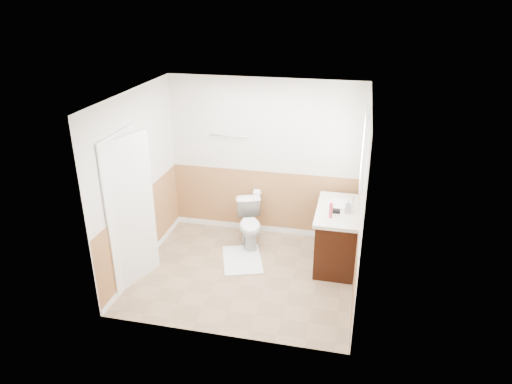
% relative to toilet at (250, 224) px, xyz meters
% --- Properties ---
extents(floor, '(3.00, 3.00, 0.00)m').
position_rel_toilet_xyz_m(floor, '(0.12, -0.82, -0.34)').
color(floor, '#8C7051').
rests_on(floor, ground).
extents(ceiling, '(3.00, 3.00, 0.00)m').
position_rel_toilet_xyz_m(ceiling, '(0.12, -0.82, 2.16)').
color(ceiling, white).
rests_on(ceiling, floor).
extents(wall_back, '(3.00, 0.00, 3.00)m').
position_rel_toilet_xyz_m(wall_back, '(0.12, 0.48, 0.91)').
color(wall_back, silver).
rests_on(wall_back, floor).
extents(wall_front, '(3.00, 0.00, 3.00)m').
position_rel_toilet_xyz_m(wall_front, '(0.12, -2.12, 0.91)').
color(wall_front, silver).
rests_on(wall_front, floor).
extents(wall_left, '(0.00, 3.00, 3.00)m').
position_rel_toilet_xyz_m(wall_left, '(-1.38, -0.82, 0.91)').
color(wall_left, silver).
rests_on(wall_left, floor).
extents(wall_right, '(0.00, 3.00, 3.00)m').
position_rel_toilet_xyz_m(wall_right, '(1.62, -0.82, 0.91)').
color(wall_right, silver).
rests_on(wall_right, floor).
extents(wainscot_back, '(3.00, 0.00, 3.00)m').
position_rel_toilet_xyz_m(wainscot_back, '(0.12, 0.47, 0.16)').
color(wainscot_back, '#AA7544').
rests_on(wainscot_back, floor).
extents(wainscot_front, '(3.00, 0.00, 3.00)m').
position_rel_toilet_xyz_m(wainscot_front, '(0.12, -2.10, 0.16)').
color(wainscot_front, '#AA7544').
rests_on(wainscot_front, floor).
extents(wainscot_left, '(0.00, 2.60, 2.60)m').
position_rel_toilet_xyz_m(wainscot_left, '(-1.36, -0.82, 0.16)').
color(wainscot_left, '#AA7544').
rests_on(wainscot_left, floor).
extents(wainscot_right, '(0.00, 2.60, 2.60)m').
position_rel_toilet_xyz_m(wainscot_right, '(1.61, -0.82, 0.16)').
color(wainscot_right, '#AA7544').
rests_on(wainscot_right, floor).
extents(toilet, '(0.58, 0.76, 0.69)m').
position_rel_toilet_xyz_m(toilet, '(0.00, 0.00, 0.00)').
color(toilet, white).
rests_on(toilet, floor).
extents(bath_mat, '(0.78, 0.93, 0.02)m').
position_rel_toilet_xyz_m(bath_mat, '(0.00, -0.50, -0.33)').
color(bath_mat, white).
rests_on(bath_mat, floor).
extents(vanity_cabinet, '(0.55, 1.10, 0.80)m').
position_rel_toilet_xyz_m(vanity_cabinet, '(1.34, -0.22, 0.06)').
color(vanity_cabinet, black).
rests_on(vanity_cabinet, floor).
extents(vanity_knob_left, '(0.03, 0.03, 0.03)m').
position_rel_toilet_xyz_m(vanity_knob_left, '(1.04, -0.32, 0.21)').
color(vanity_knob_left, white).
rests_on(vanity_knob_left, vanity_cabinet).
extents(vanity_knob_right, '(0.03, 0.03, 0.03)m').
position_rel_toilet_xyz_m(vanity_knob_right, '(1.04, -0.12, 0.21)').
color(vanity_knob_right, '#BAB9C0').
rests_on(vanity_knob_right, vanity_cabinet).
extents(countertop, '(0.60, 1.15, 0.05)m').
position_rel_toilet_xyz_m(countertop, '(1.33, -0.22, 0.48)').
color(countertop, silver).
rests_on(countertop, vanity_cabinet).
extents(sink_basin, '(0.36, 0.36, 0.02)m').
position_rel_toilet_xyz_m(sink_basin, '(1.34, -0.07, 0.52)').
color(sink_basin, white).
rests_on(sink_basin, countertop).
extents(faucet, '(0.02, 0.02, 0.14)m').
position_rel_toilet_xyz_m(faucet, '(1.52, -0.07, 0.58)').
color(faucet, '#B5B4BA').
rests_on(faucet, countertop).
extents(lotion_bottle, '(0.05, 0.05, 0.22)m').
position_rel_toilet_xyz_m(lotion_bottle, '(1.24, -0.52, 0.62)').
color(lotion_bottle, '#CB344F').
rests_on(lotion_bottle, countertop).
extents(soap_dispenser, '(0.08, 0.09, 0.18)m').
position_rel_toilet_xyz_m(soap_dispenser, '(1.46, -0.30, 0.60)').
color(soap_dispenser, gray).
rests_on(soap_dispenser, countertop).
extents(hair_dryer_body, '(0.14, 0.07, 0.07)m').
position_rel_toilet_xyz_m(hair_dryer_body, '(1.29, -0.36, 0.54)').
color(hair_dryer_body, black).
rests_on(hair_dryer_body, countertop).
extents(hair_dryer_handle, '(0.03, 0.03, 0.07)m').
position_rel_toilet_xyz_m(hair_dryer_handle, '(1.26, -0.36, 0.51)').
color(hair_dryer_handle, black).
rests_on(hair_dryer_handle, countertop).
extents(mirror_panel, '(0.02, 0.35, 0.90)m').
position_rel_toilet_xyz_m(mirror_panel, '(1.60, 0.28, 1.21)').
color(mirror_panel, silver).
rests_on(mirror_panel, wall_right).
extents(window_frame, '(0.04, 0.80, 1.00)m').
position_rel_toilet_xyz_m(window_frame, '(1.59, -0.23, 1.41)').
color(window_frame, white).
rests_on(window_frame, wall_right).
extents(window_glass, '(0.01, 0.70, 0.90)m').
position_rel_toilet_xyz_m(window_glass, '(1.61, -0.23, 1.41)').
color(window_glass, white).
rests_on(window_glass, wall_right).
extents(door, '(0.29, 0.78, 2.04)m').
position_rel_toilet_xyz_m(door, '(-1.28, -1.27, 0.68)').
color(door, white).
rests_on(door, wall_left).
extents(door_frame, '(0.02, 0.92, 2.10)m').
position_rel_toilet_xyz_m(door_frame, '(-1.35, -1.27, 0.69)').
color(door_frame, white).
rests_on(door_frame, wall_left).
extents(door_knob, '(0.06, 0.06, 0.06)m').
position_rel_toilet_xyz_m(door_knob, '(-1.22, -0.94, 0.61)').
color(door_knob, silver).
rests_on(door_knob, door).
extents(towel_bar, '(0.62, 0.02, 0.02)m').
position_rel_toilet_xyz_m(towel_bar, '(-0.43, 0.43, 1.26)').
color(towel_bar, silver).
rests_on(towel_bar, wall_back).
extents(tp_holder_bar, '(0.14, 0.02, 0.02)m').
position_rel_toilet_xyz_m(tp_holder_bar, '(0.02, 0.41, 0.36)').
color(tp_holder_bar, silver).
rests_on(tp_holder_bar, wall_back).
extents(tp_roll, '(0.10, 0.11, 0.11)m').
position_rel_toilet_xyz_m(tp_roll, '(0.02, 0.41, 0.36)').
color(tp_roll, white).
rests_on(tp_roll, tp_holder_bar).
extents(tp_sheet, '(0.10, 0.01, 0.16)m').
position_rel_toilet_xyz_m(tp_sheet, '(0.02, 0.41, 0.25)').
color(tp_sheet, white).
rests_on(tp_sheet, tp_roll).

